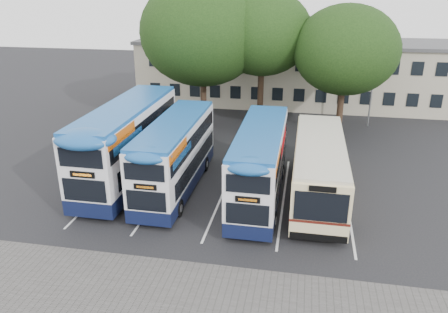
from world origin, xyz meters
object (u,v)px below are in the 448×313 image
lamp_post (375,66)px  bus_dd_mid (176,152)px  tree_right (346,50)px  bus_dd_left (128,139)px  bus_single (319,165)px  tree_mid (262,33)px  tree_left (202,32)px  bus_dd_right (260,161)px

lamp_post → bus_dd_mid: 19.66m
tree_right → bus_dd_left: tree_right is taller
bus_dd_mid → bus_single: bearing=4.8°
tree_mid → bus_dd_left: 15.12m
tree_mid → bus_dd_left: bearing=-117.8°
lamp_post → bus_dd_mid: lamp_post is taller
tree_left → bus_single: 16.37m
bus_dd_left → bus_dd_mid: (3.21, -0.78, -0.31)m
tree_right → bus_dd_left: bearing=-139.6°
bus_dd_right → lamp_post: bearing=63.4°
bus_dd_left → tree_mid: bearing=62.2°
tree_left → bus_single: tree_left is taller
bus_dd_mid → bus_dd_right: bearing=-4.6°
bus_dd_left → bus_dd_right: (8.15, -1.18, -0.32)m
lamp_post → bus_dd_mid: bearing=-130.3°
tree_left → bus_dd_left: 13.08m
bus_dd_left → bus_dd_right: bus_dd_left is taller
bus_dd_left → bus_single: 11.40m
tree_mid → tree_right: tree_mid is taller
bus_dd_mid → bus_dd_right: (4.94, -0.40, -0.01)m
lamp_post → bus_dd_left: lamp_post is taller
bus_dd_mid → bus_dd_right: size_ratio=1.00×
bus_single → tree_mid: bearing=110.4°
lamp_post → tree_right: tree_right is taller
tree_right → bus_dd_mid: (-9.93, -11.95, -4.42)m
bus_dd_left → bus_dd_mid: 3.32m
tree_left → bus_single: size_ratio=1.10×
tree_left → bus_dd_left: bearing=-99.1°
tree_right → bus_single: 12.39m
tree_right → bus_single: tree_right is taller
tree_mid → bus_dd_right: 14.87m
lamp_post → tree_mid: (-9.14, -1.47, 2.58)m
bus_dd_left → bus_dd_right: size_ratio=1.14×
tree_left → tree_right: bearing=-3.7°
tree_mid → tree_right: bearing=-12.4°
tree_right → bus_single: size_ratio=0.92×
bus_dd_right → bus_single: 3.43m
tree_left → tree_mid: (4.75, 0.71, -0.04)m
tree_left → tree_right: size_ratio=1.19×
tree_left → bus_dd_right: tree_left is taller
bus_dd_left → bus_dd_right: 8.24m
tree_mid → bus_dd_mid: bearing=-104.4°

